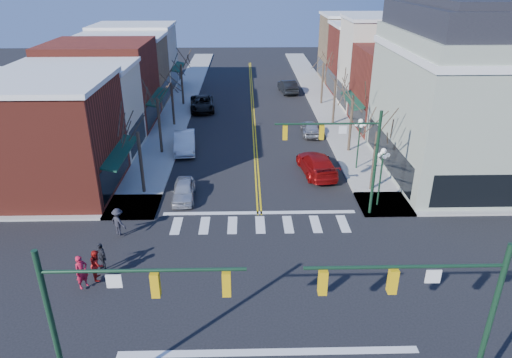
{
  "coord_description": "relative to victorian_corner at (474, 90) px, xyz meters",
  "views": [
    {
      "loc": [
        -0.89,
        -19.3,
        15.02
      ],
      "look_at": [
        -0.25,
        7.21,
        2.8
      ],
      "focal_mm": 32.0,
      "sensor_mm": 36.0,
      "label": 1
    }
  ],
  "objects": [
    {
      "name": "bldg_right_tan",
      "position": [
        -1.0,
        34.5,
        -2.16
      ],
      "size": [
        10.0,
        8.0,
        9.0
      ],
      "primitive_type": "cube",
      "color": "#937751",
      "rests_on": "ground"
    },
    {
      "name": "bldg_right_stucco",
      "position": [
        -1.0,
        19.0,
        -1.66
      ],
      "size": [
        10.0,
        7.0,
        10.0
      ],
      "primitive_type": "cube",
      "color": "beige",
      "rests_on": "ground"
    },
    {
      "name": "tree_left_c",
      "position": [
        -24.9,
        12.5,
        -4.38
      ],
      "size": [
        0.24,
        0.24,
        4.55
      ],
      "primitive_type": "cylinder",
      "color": "#382B21",
      "rests_on": "ground"
    },
    {
      "name": "bldg_right_brick_b",
      "position": [
        -1.0,
        26.5,
        -2.41
      ],
      "size": [
        10.0,
        8.0,
        8.5
      ],
      "primitive_type": "cube",
      "color": "maroon",
      "rests_on": "ground"
    },
    {
      "name": "tree_right_d",
      "position": [
        -8.1,
        20.5,
        -4.17
      ],
      "size": [
        0.24,
        0.24,
        4.97
      ],
      "primitive_type": "cylinder",
      "color": "#382B21",
      "rests_on": "ground"
    },
    {
      "name": "car_left_near",
      "position": [
        -21.86,
        -4.49,
        -5.99
      ],
      "size": [
        1.75,
        3.96,
        1.33
      ],
      "primitive_type": "imported",
      "rotation": [
        0.0,
        0.0,
        0.05
      ],
      "color": "silver",
      "rests_on": "ground"
    },
    {
      "name": "tree_right_c",
      "position": [
        -8.1,
        12.5,
        -4.24
      ],
      "size": [
        0.24,
        0.24,
        4.83
      ],
      "primitive_type": "cylinder",
      "color": "#382B21",
      "rests_on": "ground"
    },
    {
      "name": "ground",
      "position": [
        -16.5,
        -14.5,
        -6.66
      ],
      "size": [
        160.0,
        160.0,
        0.0
      ],
      "primitive_type": "plane",
      "color": "black",
      "rests_on": "ground"
    },
    {
      "name": "tree_left_d",
      "position": [
        -24.9,
        20.5,
        -4.21
      ],
      "size": [
        0.24,
        0.24,
        4.9
      ],
      "primitive_type": "cylinder",
      "color": "#382B21",
      "rests_on": "ground"
    },
    {
      "name": "car_right_far",
      "position": [
        -11.7,
        26.31,
        -5.81
      ],
      "size": [
        2.5,
        5.35,
        1.7
      ],
      "primitive_type": "imported",
      "rotation": [
        0.0,
        0.0,
        3.28
      ],
      "color": "black",
      "rests_on": "ground"
    },
    {
      "name": "lamppost_corner",
      "position": [
        -8.3,
        -6.0,
        -3.7
      ],
      "size": [
        0.36,
        0.36,
        4.33
      ],
      "color": "#14331E",
      "rests_on": "ground"
    },
    {
      "name": "traffic_mast_far_right",
      "position": [
        -10.95,
        -7.1,
        -1.95
      ],
      "size": [
        6.6,
        0.28,
        7.2
      ],
      "color": "#14331E",
      "rests_on": "ground"
    },
    {
      "name": "sidewalk_left",
      "position": [
        -25.25,
        5.5,
        -6.58
      ],
      "size": [
        3.5,
        70.0,
        0.15
      ],
      "primitive_type": "cube",
      "color": "#9E9B93",
      "rests_on": "ground"
    },
    {
      "name": "car_left_mid",
      "position": [
        -22.9,
        5.12,
        -5.8
      ],
      "size": [
        2.36,
        5.39,
        1.72
      ],
      "primitive_type": "imported",
      "rotation": [
        0.0,
        0.0,
        0.11
      ],
      "color": "white",
      "rests_on": "ground"
    },
    {
      "name": "pedestrian_red_b",
      "position": [
        -25.23,
        -13.86,
        -5.66
      ],
      "size": [
        0.81,
        0.95,
        1.7
      ],
      "primitive_type": "imported",
      "rotation": [
        0.0,
        0.0,
        1.79
      ],
      "color": "#AC1512",
      "rests_on": "sidewalk_left"
    },
    {
      "name": "victorian_corner",
      "position": [
        0.0,
        0.0,
        0.0
      ],
      "size": [
        12.25,
        14.25,
        13.3
      ],
      "color": "#98A38D",
      "rests_on": "ground"
    },
    {
      "name": "bldg_left_stucco_b",
      "position": [
        -32.0,
        29.0,
        -2.56
      ],
      "size": [
        10.0,
        8.0,
        8.2
      ],
      "primitive_type": "cube",
      "color": "beige",
      "rests_on": "ground"
    },
    {
      "name": "sidewalk_right",
      "position": [
        -7.75,
        5.5,
        -6.58
      ],
      "size": [
        3.5,
        70.0,
        0.15
      ],
      "primitive_type": "cube",
      "color": "#9E9B93",
      "rests_on": "ground"
    },
    {
      "name": "car_right_mid",
      "position": [
        -10.93,
        9.24,
        -5.93
      ],
      "size": [
        1.83,
        4.31,
        1.45
      ],
      "primitive_type": "imported",
      "rotation": [
        0.0,
        0.0,
        3.11
      ],
      "color": "#A8A8AC",
      "rests_on": "ground"
    },
    {
      "name": "traffic_mast_near_right",
      "position": [
        -10.95,
        -21.9,
        -1.95
      ],
      "size": [
        6.6,
        0.28,
        7.2
      ],
      "color": "#14331E",
      "rests_on": "ground"
    },
    {
      "name": "tree_left_b",
      "position": [
        -24.9,
        4.5,
        -4.14
      ],
      "size": [
        0.24,
        0.24,
        5.04
      ],
      "primitive_type": "cylinder",
      "color": "#382B21",
      "rests_on": "ground"
    },
    {
      "name": "bldg_left_brick_b",
      "position": [
        -32.0,
        13.0,
        -2.41
      ],
      "size": [
        10.0,
        9.0,
        8.5
      ],
      "primitive_type": "cube",
      "color": "maroon",
      "rests_on": "ground"
    },
    {
      "name": "pedestrian_red_a",
      "position": [
        -25.78,
        -14.58,
        -5.59
      ],
      "size": [
        0.76,
        0.8,
        1.84
      ],
      "primitive_type": "imported",
      "rotation": [
        0.0,
        0.0,
        0.89
      ],
      "color": "#B3132E",
      "rests_on": "sidewalk_left"
    },
    {
      "name": "bldg_left_tan",
      "position": [
        -32.0,
        21.25,
        -2.76
      ],
      "size": [
        10.0,
        7.5,
        7.8
      ],
      "primitive_type": "cube",
      "color": "#937751",
      "rests_on": "ground"
    },
    {
      "name": "bldg_right_brick_a",
      "position": [
        -1.0,
        11.25,
        -2.66
      ],
      "size": [
        10.0,
        8.5,
        8.0
      ],
      "primitive_type": "cube",
      "color": "maroon",
      "rests_on": "ground"
    },
    {
      "name": "tree_right_b",
      "position": [
        -8.1,
        4.5,
        -4.07
      ],
      "size": [
        0.24,
        0.24,
        5.18
      ],
      "primitive_type": "cylinder",
      "color": "#382B21",
      "rests_on": "ground"
    },
    {
      "name": "tree_right_a",
      "position": [
        -8.1,
        -3.5,
        -4.35
      ],
      "size": [
        0.24,
        0.24,
        4.62
      ],
      "primitive_type": "cylinder",
      "color": "#382B21",
      "rests_on": "ground"
    },
    {
      "name": "pedestrian_dark_b",
      "position": [
        -25.2,
        -9.5,
        -5.62
      ],
      "size": [
        1.32,
        1.22,
        1.78
      ],
      "primitive_type": "imported",
      "rotation": [
        0.0,
        0.0,
        2.51
      ],
      "color": "black",
      "rests_on": "sidewalk_left"
    },
    {
      "name": "lamppost_midblock",
      "position": [
        -8.3,
        0.5,
        -3.7
      ],
      "size": [
        0.36,
        0.36,
        4.33
      ],
      "color": "#14331E",
      "rests_on": "ground"
    },
    {
      "name": "bldg_left_stucco_a",
      "position": [
        -32.0,
        5.0,
        -2.91
      ],
      "size": [
        10.0,
        7.0,
        7.5
      ],
      "primitive_type": "cube",
      "color": "beige",
      "rests_on": "ground"
    },
    {
      "name": "car_right_near",
      "position": [
        -11.7,
        -0.28,
        -5.82
      ],
      "size": [
        3.06,
        6.04,
        1.68
      ],
      "primitive_type": "imported",
      "rotation": [
        0.0,
        0.0,
        3.27
      ],
      "color": "maroon",
      "rests_on": "ground"
    },
    {
      "name": "traffic_mast_near_left",
      "position": [
        -22.05,
        -21.9,
        -1.95
      ],
      "size": [
        6.6,
        0.28,
        7.2
      ],
      "color": "#14331E",
      "rests_on": "ground"
    },
    {
      "name": "car_left_far",
      "position": [
        -22.42,
        18.16,
        -5.85
      ],
      "size": [
        3.25,
        6.03,
        1.61
      ],
      "primitive_type": "imported",
      "rotation": [
        0.0,
        0.0,
        0.1
      ],
      "color": "black",
      "rests_on": "ground"
    },
    {
      "name": "tree_left_a",
      "position": [
        -24.9,
        -3.5,
        -4.28
      ],
      "size": [
        0.24,
        0.24,
        4.76
      ],
      "primitive_type": "cylinder",
      "color": "#382B21",
      "rests_on": "ground"
    },
    {
      "name": "bldg_left_brick_a",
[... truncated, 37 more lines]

